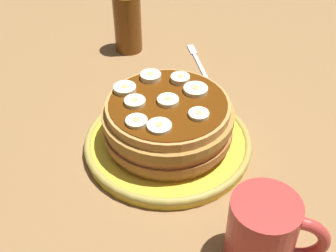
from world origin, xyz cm
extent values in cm
cube|color=olive|center=(0.00, 0.00, -1.50)|extent=(140.00, 140.00, 3.00)
cylinder|color=yellow|center=(0.00, 0.00, 0.77)|extent=(23.86, 23.86, 1.54)
torus|color=#A49342|center=(0.00, 0.00, 1.31)|extent=(24.22, 24.22, 1.08)
cylinder|color=#A56D35|center=(-0.49, -0.36, 2.19)|extent=(17.03, 17.03, 1.30)
cylinder|color=#9E6232|center=(0.35, -0.44, 3.50)|extent=(18.21, 18.21, 1.30)
cylinder|color=#C2793D|center=(-0.02, -0.47, 4.80)|extent=(17.61, 17.61, 1.30)
cylinder|color=#A37435|center=(-0.42, 0.02, 6.10)|extent=(18.30, 18.30, 1.30)
cylinder|color=#C38946|center=(0.06, -0.18, 7.40)|extent=(17.04, 17.04, 1.30)
cylinder|color=#592B0A|center=(0.00, 0.00, 8.13)|extent=(16.17, 16.17, 0.16)
cylinder|color=#FBF2BC|center=(-0.44, -0.11, 8.43)|extent=(2.94, 2.94, 0.76)
cylinder|color=tan|center=(-0.44, -0.11, 8.85)|extent=(0.82, 0.82, 0.08)
cylinder|color=#FAF0B6|center=(4.49, -2.04, 8.38)|extent=(2.72, 2.72, 0.66)
cylinder|color=tan|center=(4.49, -2.04, 8.75)|extent=(0.76, 0.76, 0.08)
cylinder|color=beige|center=(3.25, 3.29, 8.43)|extent=(3.41, 3.41, 0.77)
cylinder|color=tan|center=(3.25, 3.29, 8.86)|extent=(0.96, 0.96, 0.08)
cylinder|color=#EEEEC0|center=(-4.31, -1.12, 8.42)|extent=(2.90, 2.90, 0.73)
cylinder|color=tan|center=(-4.31, -1.12, 8.82)|extent=(0.81, 0.81, 0.08)
cylinder|color=beige|center=(-3.63, 5.16, 8.51)|extent=(3.05, 3.05, 0.92)
cylinder|color=tan|center=(-3.63, 5.16, 9.01)|extent=(0.85, 0.85, 0.08)
cylinder|color=#EBEBC2|center=(-0.01, -5.40, 8.35)|extent=(3.17, 3.17, 0.60)
cylinder|color=tan|center=(-0.01, -5.40, 8.69)|extent=(0.89, 0.89, 0.08)
cylinder|color=#FBE4BA|center=(0.69, 5.40, 8.53)|extent=(2.80, 2.80, 0.95)
cylinder|color=tan|center=(0.69, 5.40, 9.04)|extent=(0.78, 0.78, 0.08)
cylinder|color=#F3F1C2|center=(-6.45, 1.48, 8.47)|extent=(3.18, 3.18, 0.84)
cylinder|color=tan|center=(-6.45, 1.48, 8.93)|extent=(0.89, 0.89, 0.08)
cylinder|color=beige|center=(-3.04, -5.07, 8.37)|extent=(2.84, 2.84, 0.64)
cylinder|color=tan|center=(-3.04, -5.07, 8.73)|extent=(0.80, 0.80, 0.08)
cylinder|color=#B23833|center=(13.55, -16.25, 4.64)|extent=(7.47, 7.47, 9.29)
cylinder|color=black|center=(13.55, -16.25, 8.36)|extent=(6.35, 6.35, 0.56)
torus|color=#B23833|center=(17.47, -16.25, 4.64)|extent=(6.55, 1.34, 6.55)
cube|color=silver|center=(1.53, 22.54, 0.25)|extent=(4.43, 8.99, 0.50)
cube|color=silver|center=(-1.06, 28.50, 0.25)|extent=(2.55, 3.71, 0.50)
cylinder|color=brown|center=(-13.24, 26.42, 5.60)|extent=(5.20, 5.20, 11.19)
camera|label=1|loc=(9.56, -46.39, 43.50)|focal=46.79mm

